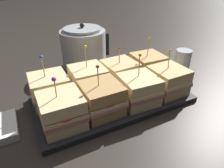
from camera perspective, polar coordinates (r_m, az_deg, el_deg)
name	(u,v)px	position (r m, az deg, el deg)	size (l,w,h in m)	color
ground_plane	(112,101)	(0.71, 0.00, -4.83)	(6.00, 6.00, 0.00)	#2D2823
serving_platter	(112,99)	(0.70, 0.00, -4.23)	(0.53, 0.28, 0.02)	#232328
sandwich_front_far_left	(62,111)	(0.57, -14.12, -7.49)	(0.12, 0.12, 0.16)	beige
sandwich_front_center_left	(102,99)	(0.60, -3.00, -4.28)	(0.12, 0.12, 0.16)	tan
sandwich_front_center_right	(138,90)	(0.65, 7.58, -1.65)	(0.13, 0.13, 0.17)	beige
sandwich_front_far_right	(168,81)	(0.73, 15.66, 0.95)	(0.12, 0.12, 0.16)	#DBB77A
sandwich_back_far_left	(50,90)	(0.68, -17.37, -1.53)	(0.12, 0.12, 0.17)	beige
sandwich_back_center_left	(88,80)	(0.70, -6.84, 1.02)	(0.12, 0.12, 0.17)	beige
sandwich_back_center_right	(120,73)	(0.75, 2.22, 3.03)	(0.12, 0.12, 0.15)	#DBB77A
sandwich_back_far_right	(148,67)	(0.81, 10.14, 4.92)	(0.12, 0.12, 0.17)	tan
kettle_steel	(84,49)	(0.92, -8.03, 9.95)	(0.22, 0.20, 0.21)	#B7BABF
drinking_glass	(182,62)	(0.92, 19.43, 5.86)	(0.07, 0.07, 0.11)	silver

